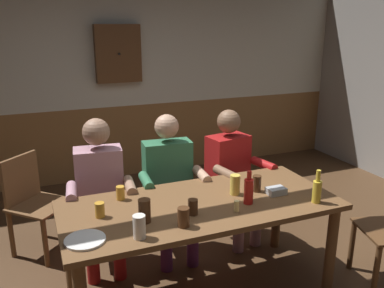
{
  "coord_description": "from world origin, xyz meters",
  "views": [
    {
      "loc": [
        -1.07,
        -2.47,
        1.99
      ],
      "look_at": [
        0.0,
        0.15,
        1.15
      ],
      "focal_mm": 37.95,
      "sensor_mm": 36.0,
      "label": 1
    }
  ],
  "objects_px": {
    "person_1": "(170,180)",
    "bottle_0": "(249,190)",
    "table_candle": "(237,206)",
    "pint_glass_5": "(193,207)",
    "pint_glass_4": "(120,193)",
    "wall_dart_cabinet": "(118,54)",
    "pint_glass_0": "(100,210)",
    "dining_table": "(201,215)",
    "pint_glass_1": "(139,227)",
    "chair_empty_far_end": "(34,201)",
    "pint_glass_2": "(183,217)",
    "plate_0": "(85,240)",
    "pint_glass_3": "(145,211)",
    "pint_glass_6": "(235,185)",
    "condiment_caddy": "(276,191)",
    "bottle_1": "(317,190)",
    "person_0": "(100,188)",
    "pint_glass_7": "(257,183)",
    "person_2": "(232,170)"
  },
  "relations": [
    {
      "from": "person_1",
      "to": "bottle_0",
      "type": "bearing_deg",
      "value": 116.05
    },
    {
      "from": "table_candle",
      "to": "pint_glass_5",
      "type": "xyz_separation_m",
      "value": [
        -0.29,
        0.07,
        0.01
      ]
    },
    {
      "from": "pint_glass_4",
      "to": "wall_dart_cabinet",
      "type": "xyz_separation_m",
      "value": [
        0.54,
        2.34,
        0.82
      ]
    },
    {
      "from": "pint_glass_0",
      "to": "pint_glass_5",
      "type": "bearing_deg",
      "value": -18.59
    },
    {
      "from": "dining_table",
      "to": "table_candle",
      "type": "distance_m",
      "value": 0.31
    },
    {
      "from": "pint_glass_1",
      "to": "wall_dart_cabinet",
      "type": "distance_m",
      "value": 3.09
    },
    {
      "from": "chair_empty_far_end",
      "to": "pint_glass_2",
      "type": "relative_size",
      "value": 6.91
    },
    {
      "from": "person_1",
      "to": "plate_0",
      "type": "bearing_deg",
      "value": 51.22
    },
    {
      "from": "table_candle",
      "to": "pint_glass_4",
      "type": "bearing_deg",
      "value": 144.37
    },
    {
      "from": "table_candle",
      "to": "pint_glass_2",
      "type": "bearing_deg",
      "value": -171.84
    },
    {
      "from": "pint_glass_3",
      "to": "pint_glass_6",
      "type": "distance_m",
      "value": 0.77
    },
    {
      "from": "person_1",
      "to": "pint_glass_2",
      "type": "xyz_separation_m",
      "value": [
        -0.23,
        -0.94,
        0.13
      ]
    },
    {
      "from": "pint_glass_0",
      "to": "pint_glass_6",
      "type": "height_order",
      "value": "pint_glass_6"
    },
    {
      "from": "pint_glass_4",
      "to": "pint_glass_5",
      "type": "xyz_separation_m",
      "value": [
        0.4,
        -0.42,
        0.0
      ]
    },
    {
      "from": "table_candle",
      "to": "condiment_caddy",
      "type": "height_order",
      "value": "table_candle"
    },
    {
      "from": "plate_0",
      "to": "pint_glass_0",
      "type": "bearing_deg",
      "value": 63.72
    },
    {
      "from": "bottle_1",
      "to": "chair_empty_far_end",
      "type": "bearing_deg",
      "value": 142.76
    },
    {
      "from": "person_0",
      "to": "pint_glass_1",
      "type": "xyz_separation_m",
      "value": [
        0.07,
        -0.99,
        0.13
      ]
    },
    {
      "from": "person_0",
      "to": "pint_glass_6",
      "type": "relative_size",
      "value": 8.28
    },
    {
      "from": "pint_glass_5",
      "to": "pint_glass_1",
      "type": "bearing_deg",
      "value": -158.0
    },
    {
      "from": "dining_table",
      "to": "pint_glass_3",
      "type": "distance_m",
      "value": 0.5
    },
    {
      "from": "pint_glass_6",
      "to": "pint_glass_7",
      "type": "height_order",
      "value": "pint_glass_6"
    },
    {
      "from": "dining_table",
      "to": "bottle_1",
      "type": "bearing_deg",
      "value": -21.65
    },
    {
      "from": "table_candle",
      "to": "pint_glass_7",
      "type": "bearing_deg",
      "value": 39.29
    },
    {
      "from": "person_0",
      "to": "pint_glass_2",
      "type": "distance_m",
      "value": 1.03
    },
    {
      "from": "pint_glass_1",
      "to": "bottle_0",
      "type": "bearing_deg",
      "value": 11.93
    },
    {
      "from": "bottle_1",
      "to": "pint_glass_2",
      "type": "xyz_separation_m",
      "value": [
        -1.01,
        0.02,
        -0.03
      ]
    },
    {
      "from": "pint_glass_1",
      "to": "pint_glass_3",
      "type": "bearing_deg",
      "value": 65.29
    },
    {
      "from": "person_1",
      "to": "pint_glass_2",
      "type": "bearing_deg",
      "value": 80.48
    },
    {
      "from": "person_0",
      "to": "chair_empty_far_end",
      "type": "height_order",
      "value": "person_0"
    },
    {
      "from": "pint_glass_7",
      "to": "person_1",
      "type": "bearing_deg",
      "value": 127.53
    },
    {
      "from": "person_0",
      "to": "pint_glass_6",
      "type": "distance_m",
      "value": 1.11
    },
    {
      "from": "condiment_caddy",
      "to": "plate_0",
      "type": "bearing_deg",
      "value": -173.64
    },
    {
      "from": "chair_empty_far_end",
      "to": "pint_glass_2",
      "type": "height_order",
      "value": "chair_empty_far_end"
    },
    {
      "from": "person_1",
      "to": "bottle_1",
      "type": "distance_m",
      "value": 1.25
    },
    {
      "from": "person_0",
      "to": "pint_glass_1",
      "type": "distance_m",
      "value": 1.0
    },
    {
      "from": "plate_0",
      "to": "pint_glass_7",
      "type": "height_order",
      "value": "pint_glass_7"
    },
    {
      "from": "person_1",
      "to": "plate_0",
      "type": "xyz_separation_m",
      "value": [
        -0.84,
        -0.89,
        0.08
      ]
    },
    {
      "from": "pint_glass_5",
      "to": "bottle_0",
      "type": "bearing_deg",
      "value": 1.51
    },
    {
      "from": "person_0",
      "to": "condiment_caddy",
      "type": "relative_size",
      "value": 9.03
    },
    {
      "from": "chair_empty_far_end",
      "to": "pint_glass_5",
      "type": "height_order",
      "value": "chair_empty_far_end"
    },
    {
      "from": "wall_dart_cabinet",
      "to": "plate_0",
      "type": "bearing_deg",
      "value": -106.85
    },
    {
      "from": "bottle_0",
      "to": "person_1",
      "type": "bearing_deg",
      "value": 111.6
    },
    {
      "from": "table_candle",
      "to": "pint_glass_6",
      "type": "xyz_separation_m",
      "value": [
        0.13,
        0.27,
        0.04
      ]
    },
    {
      "from": "plate_0",
      "to": "wall_dart_cabinet",
      "type": "bearing_deg",
      "value": 73.15
    },
    {
      "from": "pint_glass_2",
      "to": "bottle_1",
      "type": "bearing_deg",
      "value": -1.39
    },
    {
      "from": "condiment_caddy",
      "to": "pint_glass_4",
      "type": "distance_m",
      "value": 1.16
    },
    {
      "from": "person_2",
      "to": "pint_glass_4",
      "type": "distance_m",
      "value": 1.2
    },
    {
      "from": "dining_table",
      "to": "person_1",
      "type": "distance_m",
      "value": 0.66
    },
    {
      "from": "condiment_caddy",
      "to": "pint_glass_4",
      "type": "height_order",
      "value": "pint_glass_4"
    }
  ]
}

